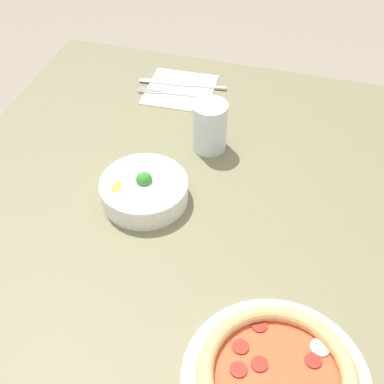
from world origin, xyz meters
name	(u,v)px	position (x,y,z in m)	size (l,w,h in m)	color
dining_table	(172,291)	(0.00, 0.00, 0.64)	(1.39, 1.05, 0.72)	#706B4C
pizza	(277,378)	(-0.17, -0.22, 0.74)	(0.28, 0.28, 0.04)	white
bowl	(144,189)	(0.14, 0.10, 0.75)	(0.18, 0.18, 0.07)	white
napkin	(180,90)	(0.53, 0.15, 0.73)	(0.17, 0.17, 0.00)	white
fork	(178,94)	(0.51, 0.14, 0.73)	(0.03, 0.20, 0.00)	silver
knife	(186,85)	(0.55, 0.14, 0.73)	(0.03, 0.22, 0.01)	silver
glass	(210,126)	(0.34, 0.02, 0.78)	(0.08, 0.08, 0.11)	silver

